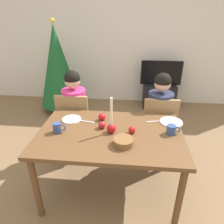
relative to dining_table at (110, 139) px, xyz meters
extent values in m
plane|color=brown|center=(0.00, 0.00, -0.67)|extent=(7.68, 7.68, 0.00)
cube|color=silver|center=(0.00, 2.60, 0.63)|extent=(6.40, 0.10, 2.60)
cube|color=brown|center=(0.00, 0.00, 0.06)|extent=(1.40, 0.90, 0.04)
cylinder|color=brown|center=(-0.64, -0.39, -0.31)|extent=(0.06, 0.06, 0.71)
cylinder|color=brown|center=(0.64, -0.39, -0.31)|extent=(0.06, 0.06, 0.71)
cylinder|color=brown|center=(-0.64, 0.39, -0.31)|extent=(0.06, 0.06, 0.71)
cylinder|color=brown|center=(0.64, 0.39, -0.31)|extent=(0.06, 0.06, 0.71)
cube|color=#99754C|center=(-0.52, 0.69, -0.24)|extent=(0.40, 0.40, 0.04)
cube|color=#99754C|center=(-0.52, 0.51, 0.01)|extent=(0.40, 0.04, 0.45)
cylinder|color=#99754C|center=(-0.35, 0.86, -0.46)|extent=(0.04, 0.04, 0.41)
cylinder|color=#99754C|center=(-0.69, 0.86, -0.46)|extent=(0.04, 0.04, 0.41)
cylinder|color=#99754C|center=(-0.35, 0.52, -0.46)|extent=(0.04, 0.04, 0.41)
cylinder|color=#99754C|center=(-0.69, 0.52, -0.46)|extent=(0.04, 0.04, 0.41)
cube|color=#99754C|center=(0.55, 0.69, -0.24)|extent=(0.40, 0.40, 0.04)
cube|color=#99754C|center=(0.55, 0.51, 0.01)|extent=(0.40, 0.04, 0.45)
cylinder|color=#99754C|center=(0.72, 0.86, -0.46)|extent=(0.04, 0.04, 0.41)
cylinder|color=#99754C|center=(0.38, 0.86, -0.46)|extent=(0.04, 0.04, 0.41)
cylinder|color=#99754C|center=(0.72, 0.52, -0.46)|extent=(0.04, 0.04, 0.41)
cylinder|color=#99754C|center=(0.38, 0.52, -0.46)|extent=(0.04, 0.04, 0.41)
cube|color=#33384C|center=(-0.52, 0.64, -0.44)|extent=(0.28, 0.28, 0.45)
cylinder|color=#D1337A|center=(-0.52, 0.64, 0.02)|extent=(0.30, 0.30, 0.48)
sphere|color=tan|center=(-0.52, 0.64, 0.38)|extent=(0.19, 0.19, 0.19)
sphere|color=black|center=(-0.52, 0.64, 0.41)|extent=(0.19, 0.19, 0.19)
cube|color=#33384C|center=(0.55, 0.64, -0.44)|extent=(0.28, 0.28, 0.45)
cylinder|color=#282D47|center=(0.55, 0.64, 0.02)|extent=(0.30, 0.30, 0.48)
sphere|color=tan|center=(0.55, 0.64, 0.38)|extent=(0.19, 0.19, 0.19)
sphere|color=black|center=(0.55, 0.64, 0.41)|extent=(0.19, 0.19, 0.19)
cube|color=black|center=(0.75, 2.30, -0.43)|extent=(0.64, 0.40, 0.48)
cube|color=black|center=(0.75, 2.30, 0.04)|extent=(0.79, 0.04, 0.46)
cube|color=black|center=(0.75, 2.30, 0.04)|extent=(0.76, 0.05, 0.46)
cylinder|color=brown|center=(-1.18, 1.95, -0.60)|extent=(0.08, 0.08, 0.14)
cone|color=#195628|center=(-1.18, 1.95, 0.21)|extent=(0.76, 0.76, 1.47)
sphere|color=yellow|center=(-1.18, 1.95, 0.98)|extent=(0.08, 0.08, 0.08)
sphere|color=red|center=(0.01, 0.00, 0.13)|extent=(0.09, 0.09, 0.09)
cylinder|color=#EFE5C6|center=(0.01, 0.00, 0.31)|extent=(0.02, 0.02, 0.27)
cylinder|color=silver|center=(-0.44, 0.21, 0.09)|extent=(0.20, 0.20, 0.01)
cylinder|color=white|center=(0.62, 0.26, 0.09)|extent=(0.24, 0.24, 0.01)
cylinder|color=#33477F|center=(-0.51, -0.05, 0.13)|extent=(0.08, 0.08, 0.10)
torus|color=#33477F|center=(-0.45, -0.05, 0.14)|extent=(0.07, 0.01, 0.07)
cylinder|color=#33477F|center=(0.58, 0.03, 0.13)|extent=(0.09, 0.09, 0.09)
torus|color=#33477F|center=(0.64, 0.03, 0.13)|extent=(0.06, 0.01, 0.06)
cube|color=silver|center=(-0.27, 0.18, 0.09)|extent=(0.18, 0.05, 0.01)
cube|color=silver|center=(0.45, 0.25, 0.09)|extent=(0.18, 0.06, 0.01)
cylinder|color=brown|center=(0.14, -0.19, 0.11)|extent=(0.18, 0.18, 0.06)
sphere|color=red|center=(-0.11, 0.23, 0.12)|extent=(0.08, 0.08, 0.08)
sphere|color=#AE1B22|center=(-0.09, 0.07, 0.12)|extent=(0.07, 0.07, 0.07)
sphere|color=red|center=(0.21, 0.01, 0.12)|extent=(0.07, 0.07, 0.07)
camera|label=1|loc=(0.19, -1.68, 1.15)|focal=32.91mm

